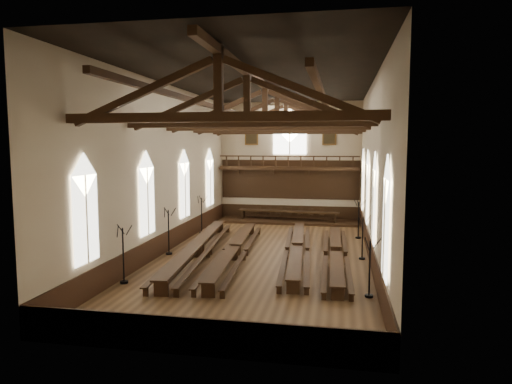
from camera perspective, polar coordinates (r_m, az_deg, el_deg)
ground at (r=26.89m, az=1.09°, el=-7.87°), size 26.00×26.00×0.00m
room_walls at (r=26.10m, az=1.12°, el=6.03°), size 26.00×26.00×26.00m
wainscot_band at (r=26.75m, az=1.10°, el=-6.62°), size 12.00×26.00×1.20m
side_windows at (r=26.24m, az=1.11°, el=0.08°), size 11.85×19.80×4.50m
end_window at (r=38.90m, az=4.24°, el=7.13°), size 2.80×0.12×3.80m
minstrels_gallery at (r=38.73m, az=4.17°, el=2.22°), size 11.80×1.24×3.70m
portraits at (r=38.89m, az=4.24°, el=6.95°), size 7.75×0.09×1.45m
roof_trusses at (r=26.16m, az=1.13°, el=9.88°), size 11.70×25.70×2.80m
refectory_row_a at (r=26.73m, az=-7.37°, el=-6.72°), size 2.30×15.00×0.80m
refectory_row_b at (r=26.13m, az=-2.75°, el=-7.06°), size 1.96×14.41×0.74m
refectory_row_c at (r=26.56m, az=5.11°, el=-6.91°), size 1.90×14.17×0.72m
refectory_row_d at (r=25.85m, az=9.93°, el=-7.40°), size 1.52×13.77×0.68m
dais at (r=37.93m, az=4.03°, el=-3.66°), size 11.40×2.79×0.19m
high_table at (r=37.81m, az=4.04°, el=-2.53°), size 8.42×1.57×0.78m
high_chairs at (r=38.62m, az=4.17°, el=-2.59°), size 5.83×0.44×0.92m
candelabrum_left_near at (r=22.26m, az=-16.22°, el=-8.82°), size 0.80×0.83×2.77m
candelabrum_left_mid at (r=27.31m, az=-10.85°, el=-5.94°), size 0.80×0.85×2.79m
candelabrum_left_far at (r=33.29m, az=-6.81°, el=-3.74°), size 0.75×0.85×2.76m
candelabrum_right_near at (r=20.14m, az=13.99°, el=-10.53°), size 0.68×0.79×2.56m
candelabrum_right_mid at (r=26.40m, az=13.14°, el=-6.57°), size 0.73×0.77×2.54m
candelabrum_right_far at (r=32.12m, az=12.68°, el=-4.24°), size 0.79×0.80×2.69m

